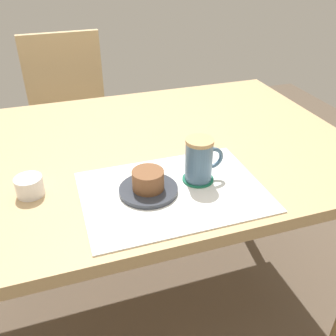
# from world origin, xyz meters

# --- Properties ---
(ground_plane) EXTENTS (4.40, 4.40, 0.02)m
(ground_plane) POSITION_xyz_m (0.00, 0.00, -0.01)
(ground_plane) COLOR brown
(dining_table) EXTENTS (1.38, 0.92, 0.76)m
(dining_table) POSITION_xyz_m (0.00, 0.00, 0.69)
(dining_table) COLOR tan
(dining_table) RESTS_ON ground_plane
(wooden_chair) EXTENTS (0.42, 0.42, 0.93)m
(wooden_chair) POSITION_xyz_m (-0.15, 0.80, 0.51)
(wooden_chair) COLOR #D1B27F
(wooden_chair) RESTS_ON ground_plane
(placemat) EXTENTS (0.46, 0.33, 0.00)m
(placemat) POSITION_xyz_m (0.03, -0.27, 0.76)
(placemat) COLOR white
(placemat) RESTS_ON dining_table
(pastry_plate) EXTENTS (0.15, 0.15, 0.01)m
(pastry_plate) POSITION_xyz_m (-0.03, -0.25, 0.77)
(pastry_plate) COLOR #333842
(pastry_plate) RESTS_ON placemat
(pastry) EXTENTS (0.08, 0.08, 0.05)m
(pastry) POSITION_xyz_m (-0.03, -0.25, 0.80)
(pastry) COLOR brown
(pastry) RESTS_ON pastry_plate
(coffee_coaster) EXTENTS (0.08, 0.08, 0.00)m
(coffee_coaster) POSITION_xyz_m (0.11, -0.24, 0.76)
(coffee_coaster) COLOR #196B4C
(coffee_coaster) RESTS_ON placemat
(coffee_mug) EXTENTS (0.11, 0.07, 0.12)m
(coffee_mug) POSITION_xyz_m (0.11, -0.24, 0.83)
(coffee_mug) COLOR slate
(coffee_mug) RESTS_ON coffee_coaster
(sugar_bowl) EXTENTS (0.07, 0.07, 0.05)m
(sugar_bowl) POSITION_xyz_m (-0.32, -0.16, 0.78)
(sugar_bowl) COLOR white
(sugar_bowl) RESTS_ON dining_table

